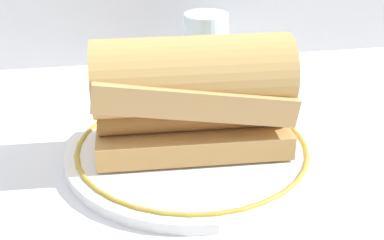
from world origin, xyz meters
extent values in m
plane|color=silver|center=(0.00, 0.00, 0.00)|extent=(1.50, 1.50, 0.00)
cylinder|color=white|center=(0.01, 0.03, 0.01)|extent=(0.28, 0.28, 0.01)
torus|color=#B29333|center=(0.01, 0.03, 0.01)|extent=(0.26, 0.26, 0.01)
cube|color=tan|center=(0.01, 0.03, 0.03)|extent=(0.21, 0.11, 0.03)
cylinder|color=#945D2A|center=(0.01, 0.02, 0.05)|extent=(0.20, 0.04, 0.03)
cylinder|color=brown|center=(0.01, 0.05, 0.05)|extent=(0.20, 0.04, 0.03)
cube|color=tan|center=(0.01, 0.03, 0.08)|extent=(0.22, 0.11, 0.06)
cylinder|color=tan|center=(0.01, 0.03, 0.10)|extent=(0.21, 0.09, 0.08)
cylinder|color=silver|center=(0.07, 0.25, 0.05)|extent=(0.07, 0.07, 0.10)
cylinder|color=gold|center=(0.07, 0.25, 0.03)|extent=(0.06, 0.06, 0.07)
camera|label=1|loc=(-0.08, -0.47, 0.30)|focal=48.31mm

